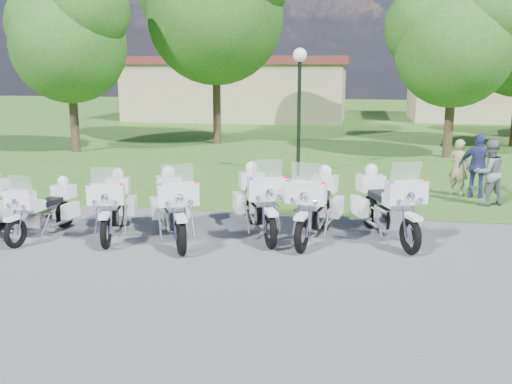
% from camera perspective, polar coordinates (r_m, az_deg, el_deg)
% --- Properties ---
extents(ground, '(100.00, 100.00, 0.00)m').
position_cam_1_polar(ground, '(11.17, -0.26, -6.12)').
color(ground, '#505055').
rests_on(ground, ground).
extents(grass_lawn, '(100.00, 48.00, 0.01)m').
position_cam_1_polar(grass_lawn, '(37.63, 7.11, 7.07)').
color(grass_lawn, '#265B1C').
rests_on(grass_lawn, ground).
extents(motorcycle_1, '(0.92, 2.13, 1.44)m').
position_cam_1_polar(motorcycle_1, '(12.95, -20.40, -1.53)').
color(motorcycle_1, black).
rests_on(motorcycle_1, ground).
extents(motorcycle_2, '(1.15, 2.35, 1.61)m').
position_cam_1_polar(motorcycle_2, '(12.59, -14.08, -1.17)').
color(motorcycle_2, black).
rests_on(motorcycle_2, ground).
extents(motorcycle_3, '(1.53, 2.41, 1.74)m').
position_cam_1_polar(motorcycle_3, '(11.97, -8.24, -1.34)').
color(motorcycle_3, black).
rests_on(motorcycle_3, ground).
extents(motorcycle_4, '(1.46, 2.48, 1.76)m').
position_cam_1_polar(motorcycle_4, '(12.28, 0.29, -0.82)').
color(motorcycle_4, black).
rests_on(motorcycle_4, ground).
extents(motorcycle_5, '(1.13, 2.57, 1.74)m').
position_cam_1_polar(motorcycle_5, '(12.04, 5.99, -1.20)').
color(motorcycle_5, black).
rests_on(motorcycle_5, ground).
extents(motorcycle_6, '(1.50, 2.48, 1.77)m').
position_cam_1_polar(motorcycle_6, '(12.26, 12.90, -1.15)').
color(motorcycle_6, black).
rests_on(motorcycle_6, ground).
extents(lamp_post, '(0.44, 0.44, 4.10)m').
position_cam_1_polar(lamp_post, '(18.47, 4.37, 11.08)').
color(lamp_post, black).
rests_on(lamp_post, ground).
extents(tree_0, '(5.43, 4.63, 7.24)m').
position_cam_1_polar(tree_0, '(24.99, -18.31, 14.76)').
color(tree_0, '#38281C').
rests_on(tree_0, ground).
extents(tree_1, '(7.11, 6.07, 9.48)m').
position_cam_1_polar(tree_1, '(26.58, -4.19, 18.40)').
color(tree_1, '#38281C').
rests_on(tree_1, ground).
extents(tree_2, '(5.21, 4.44, 6.94)m').
position_cam_1_polar(tree_2, '(23.59, 19.18, 14.39)').
color(tree_2, '#38281C').
rests_on(tree_2, ground).
extents(building_west, '(14.56, 8.32, 4.10)m').
position_cam_1_polar(building_west, '(39.24, -1.65, 10.41)').
color(building_west, tan).
rests_on(building_west, ground).
extents(building_east, '(11.44, 7.28, 4.10)m').
position_cam_1_polar(building_east, '(41.45, 23.01, 9.55)').
color(building_east, tan).
rests_on(building_east, ground).
extents(bystander_a, '(0.69, 0.65, 1.58)m').
position_cam_1_polar(bystander_a, '(16.81, 19.58, 2.31)').
color(bystander_a, tan).
rests_on(bystander_a, ground).
extents(bystander_b, '(1.02, 0.93, 1.71)m').
position_cam_1_polar(bystander_b, '(15.90, 22.25, 1.77)').
color(bystander_b, gray).
rests_on(bystander_b, ground).
extents(bystander_c, '(1.11, 0.70, 1.76)m').
position_cam_1_polar(bystander_c, '(16.64, 21.34, 2.38)').
color(bystander_c, navy).
rests_on(bystander_c, ground).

